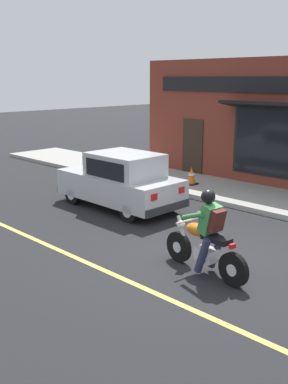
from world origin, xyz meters
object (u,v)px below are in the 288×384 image
motorcycle_with_rider (206,239)px  traffic_cone (191,176)px  car_hatchback (121,181)px  fire_hydrant (129,162)px

motorcycle_with_rider → traffic_cone: motorcycle_with_rider is taller
traffic_cone → car_hatchback: bearing=-179.7°
car_hatchback → traffic_cone: bearing=0.3°
traffic_cone → fire_hydrant: size_ratio=0.68×
motorcycle_with_rider → car_hatchback: bearing=66.7°
car_hatchback → fire_hydrant: car_hatchback is taller
traffic_cone → motorcycle_with_rider: bearing=-139.1°
motorcycle_with_rider → fire_hydrant: (4.77, 7.06, -0.11)m
car_hatchback → traffic_cone: car_hatchback is taller
motorcycle_with_rider → fire_hydrant: motorcycle_with_rider is taller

